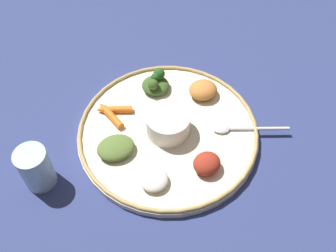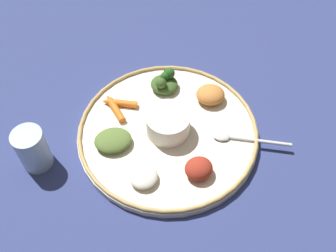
# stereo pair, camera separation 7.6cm
# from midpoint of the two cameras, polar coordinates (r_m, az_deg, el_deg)

# --- Properties ---
(ground_plane) EXTENTS (2.40, 2.40, 0.00)m
(ground_plane) POSITION_cam_midpoint_polar(r_m,az_deg,el_deg) (0.79, -2.77, -1.51)
(ground_plane) COLOR navy
(platter) EXTENTS (0.36, 0.36, 0.02)m
(platter) POSITION_cam_midpoint_polar(r_m,az_deg,el_deg) (0.78, -2.79, -1.18)
(platter) COLOR beige
(platter) RESTS_ON ground_plane
(platter_rim) EXTENTS (0.36, 0.36, 0.01)m
(platter_rim) POSITION_cam_midpoint_polar(r_m,az_deg,el_deg) (0.77, -2.82, -0.72)
(platter_rim) COLOR tan
(platter_rim) RESTS_ON platter
(center_bowl) EXTENTS (0.09, 0.09, 0.05)m
(center_bowl) POSITION_cam_midpoint_polar(r_m,az_deg,el_deg) (0.75, -2.89, 0.28)
(center_bowl) COLOR silver
(center_bowl) RESTS_ON platter
(spoon) EXTENTS (0.06, 0.15, 0.01)m
(spoon) POSITION_cam_midpoint_polar(r_m,az_deg,el_deg) (0.78, 7.53, -0.58)
(spoon) COLOR silver
(spoon) RESTS_ON platter
(greens_pile) EXTENTS (0.07, 0.08, 0.04)m
(greens_pile) POSITION_cam_midpoint_polar(r_m,az_deg,el_deg) (0.83, -4.47, 6.10)
(greens_pile) COLOR #385623
(greens_pile) RESTS_ON platter
(carrot_near_spoon) EXTENTS (0.03, 0.08, 0.01)m
(carrot_near_spoon) POSITION_cam_midpoint_polar(r_m,az_deg,el_deg) (0.81, -10.52, 2.22)
(carrot_near_spoon) COLOR orange
(carrot_near_spoon) RESTS_ON platter
(carrot_outer) EXTENTS (0.08, 0.04, 0.01)m
(carrot_outer) POSITION_cam_midpoint_polar(r_m,az_deg,el_deg) (0.80, -11.12, 1.40)
(carrot_outer) COLOR orange
(carrot_outer) RESTS_ON platter
(mound_collards) EXTENTS (0.06, 0.07, 0.02)m
(mound_collards) POSITION_cam_midpoint_polar(r_m,az_deg,el_deg) (0.75, -10.57, -3.34)
(mound_collards) COLOR #567033
(mound_collards) RESTS_ON platter
(mound_rice_white) EXTENTS (0.07, 0.07, 0.02)m
(mound_rice_white) POSITION_cam_midpoint_polar(r_m,az_deg,el_deg) (0.70, -5.21, -8.04)
(mound_rice_white) COLOR silver
(mound_rice_white) RESTS_ON platter
(mound_squash) EXTENTS (0.06, 0.06, 0.03)m
(mound_squash) POSITION_cam_midpoint_polar(r_m,az_deg,el_deg) (0.82, 2.53, 5.16)
(mound_squash) COLOR #C67A38
(mound_squash) RESTS_ON platter
(mound_beet) EXTENTS (0.06, 0.06, 0.03)m
(mound_beet) POSITION_cam_midpoint_polar(r_m,az_deg,el_deg) (0.71, 2.67, -5.72)
(mound_beet) COLOR maroon
(mound_beet) RESTS_ON platter
(drinking_glass) EXTENTS (0.06, 0.06, 0.09)m
(drinking_glass) POSITION_cam_midpoint_polar(r_m,az_deg,el_deg) (0.75, -21.53, -6.21)
(drinking_glass) COLOR silver
(drinking_glass) RESTS_ON ground_plane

